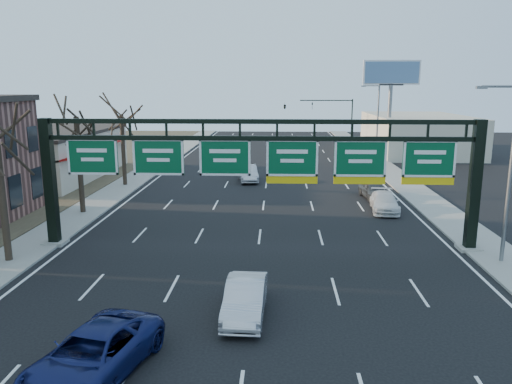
{
  "coord_description": "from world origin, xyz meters",
  "views": [
    {
      "loc": [
        1.05,
        -18.89,
        8.95
      ],
      "look_at": [
        -0.13,
        7.91,
        3.2
      ],
      "focal_mm": 35.0,
      "sensor_mm": 36.0,
      "label": 1
    }
  ],
  "objects_px": {
    "car_blue_suv": "(93,355)",
    "car_silver_sedan": "(245,298)",
    "sign_gantry": "(261,166)",
    "car_white_wagon": "(384,202)"
  },
  "relations": [
    {
      "from": "car_silver_sedan",
      "to": "car_white_wagon",
      "type": "relative_size",
      "value": 0.95
    },
    {
      "from": "sign_gantry",
      "to": "car_white_wagon",
      "type": "height_order",
      "value": "sign_gantry"
    },
    {
      "from": "car_blue_suv",
      "to": "car_silver_sedan",
      "type": "relative_size",
      "value": 1.25
    },
    {
      "from": "car_white_wagon",
      "to": "car_silver_sedan",
      "type": "bearing_deg",
      "value": -111.99
    },
    {
      "from": "car_silver_sedan",
      "to": "car_white_wagon",
      "type": "bearing_deg",
      "value": 64.2
    },
    {
      "from": "sign_gantry",
      "to": "car_blue_suv",
      "type": "xyz_separation_m",
      "value": [
        -4.79,
        -13.07,
        -3.87
      ]
    },
    {
      "from": "sign_gantry",
      "to": "car_white_wagon",
      "type": "relative_size",
      "value": 5.34
    },
    {
      "from": "sign_gantry",
      "to": "car_white_wagon",
      "type": "xyz_separation_m",
      "value": [
        8.65,
        8.65,
        -3.96
      ]
    },
    {
      "from": "car_blue_suv",
      "to": "car_silver_sedan",
      "type": "distance_m",
      "value": 6.31
    },
    {
      "from": "sign_gantry",
      "to": "car_white_wagon",
      "type": "bearing_deg",
      "value": 45.0
    }
  ]
}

